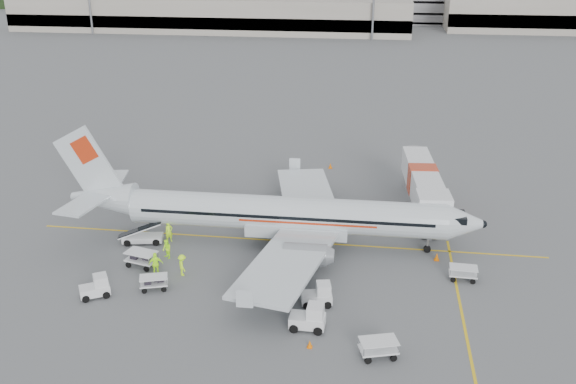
{
  "coord_description": "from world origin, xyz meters",
  "views": [
    {
      "loc": [
        7.39,
        -49.53,
        24.61
      ],
      "look_at": [
        0.0,
        2.0,
        3.8
      ],
      "focal_mm": 40.0,
      "sensor_mm": 36.0,
      "label": 1
    }
  ],
  "objects_px": {
    "aircraft": "(287,192)",
    "tug_mid": "(307,317)",
    "jet_bridge": "(421,189)",
    "tug_aft": "(94,287)",
    "belt_loader": "(142,230)",
    "tug_fore": "(317,294)"
  },
  "relations": [
    {
      "from": "aircraft",
      "to": "tug_mid",
      "type": "relative_size",
      "value": 14.75
    },
    {
      "from": "jet_bridge",
      "to": "tug_aft",
      "type": "bearing_deg",
      "value": -146.11
    },
    {
      "from": "jet_bridge",
      "to": "belt_loader",
      "type": "xyz_separation_m",
      "value": [
        -24.0,
        -10.37,
        -1.03
      ]
    },
    {
      "from": "jet_bridge",
      "to": "tug_mid",
      "type": "xyz_separation_m",
      "value": [
        -8.47,
        -21.32,
        -1.33
      ]
    },
    {
      "from": "tug_aft",
      "to": "belt_loader",
      "type": "bearing_deg",
      "value": 57.16
    },
    {
      "from": "aircraft",
      "to": "tug_fore",
      "type": "xyz_separation_m",
      "value": [
        3.53,
        -9.31,
        -4.0
      ]
    },
    {
      "from": "tug_aft",
      "to": "tug_fore",
      "type": "bearing_deg",
      "value": -26.25
    },
    {
      "from": "aircraft",
      "to": "tug_fore",
      "type": "relative_size",
      "value": 16.16
    },
    {
      "from": "aircraft",
      "to": "tug_aft",
      "type": "distance_m",
      "value": 16.97
    },
    {
      "from": "tug_mid",
      "to": "belt_loader",
      "type": "bearing_deg",
      "value": 146.7
    },
    {
      "from": "tug_mid",
      "to": "tug_aft",
      "type": "bearing_deg",
      "value": 175.13
    },
    {
      "from": "tug_fore",
      "to": "aircraft",
      "type": "bearing_deg",
      "value": 99.52
    },
    {
      "from": "tug_aft",
      "to": "tug_mid",
      "type": "bearing_deg",
      "value": -37.39
    },
    {
      "from": "tug_fore",
      "to": "tug_mid",
      "type": "distance_m",
      "value": 3.14
    },
    {
      "from": "jet_bridge",
      "to": "tug_mid",
      "type": "relative_size",
      "value": 7.21
    },
    {
      "from": "belt_loader",
      "to": "tug_fore",
      "type": "relative_size",
      "value": 2.08
    },
    {
      "from": "belt_loader",
      "to": "tug_mid",
      "type": "height_order",
      "value": "belt_loader"
    },
    {
      "from": "aircraft",
      "to": "belt_loader",
      "type": "distance_m",
      "value": 12.92
    },
    {
      "from": "jet_bridge",
      "to": "tug_aft",
      "type": "distance_m",
      "value": 31.19
    },
    {
      "from": "tug_mid",
      "to": "tug_aft",
      "type": "xyz_separation_m",
      "value": [
        -15.89,
        1.89,
        -0.1
      ]
    },
    {
      "from": "tug_fore",
      "to": "jet_bridge",
      "type": "bearing_deg",
      "value": 54.63
    },
    {
      "from": "jet_bridge",
      "to": "tug_mid",
      "type": "height_order",
      "value": "jet_bridge"
    }
  ]
}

